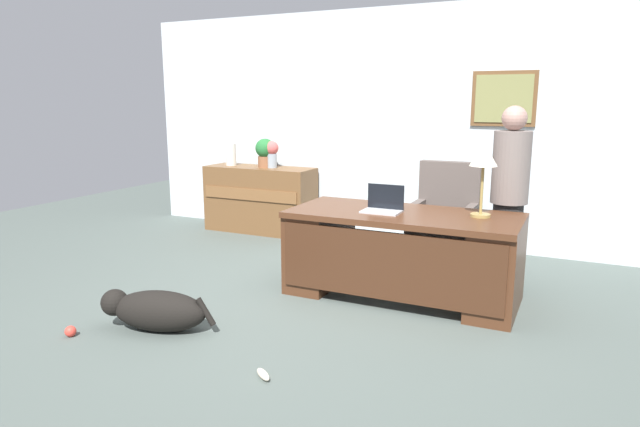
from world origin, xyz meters
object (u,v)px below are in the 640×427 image
at_px(credenza, 260,199).
at_px(vase_empty, 231,154).
at_px(dog_toy_bone, 263,374).
at_px(vase_with_flowers, 272,152).
at_px(dog_toy_ball, 71,331).
at_px(person_standing, 509,197).
at_px(dog_lying, 155,310).
at_px(potted_plant, 265,152).
at_px(desk, 401,252).
at_px(armchair, 444,223).
at_px(laptop, 383,205).
at_px(desk_lamp, 484,159).

bearing_deg(credenza, vase_empty, 179.83).
bearing_deg(dog_toy_bone, vase_with_flowers, 119.37).
xyz_separation_m(credenza, dog_toy_ball, (0.48, -3.39, -0.38)).
xyz_separation_m(person_standing, dog_lying, (-2.18, -2.11, -0.68)).
bearing_deg(credenza, dog_toy_ball, -81.85).
bearing_deg(credenza, potted_plant, 0.86).
xyz_separation_m(desk, armchair, (0.14, 0.94, 0.08)).
distance_m(credenza, vase_with_flowers, 0.63).
height_order(dog_lying, dog_toy_bone, dog_lying).
bearing_deg(laptop, vase_empty, 148.89).
xyz_separation_m(vase_with_flowers, vase_empty, (-0.61, -0.00, -0.05)).
relative_size(credenza, dog_toy_ball, 17.69).
bearing_deg(credenza, dog_toy_bone, -58.28).
relative_size(dog_lying, potted_plant, 2.41).
xyz_separation_m(vase_with_flowers, dog_toy_bone, (1.87, -3.31, -1.00)).
height_order(armchair, person_standing, person_standing).
bearing_deg(vase_with_flowers, laptop, -38.17).
xyz_separation_m(laptop, desk_lamp, (0.78, 0.14, 0.41)).
bearing_deg(dog_lying, desk_lamp, 38.07).
bearing_deg(credenza, armchair, -14.32).
bearing_deg(person_standing, dog_lying, -135.93).
height_order(armchair, vase_empty, vase_empty).
distance_m(armchair, person_standing, 0.77).
bearing_deg(potted_plant, laptop, -36.87).
relative_size(desk_lamp, vase_with_flowers, 1.79).
bearing_deg(armchair, dog_lying, -123.11).
bearing_deg(potted_plant, desk, -34.71).
distance_m(desk_lamp, dog_toy_bone, 2.40).
xyz_separation_m(desk_lamp, vase_empty, (-3.41, 1.44, -0.23)).
bearing_deg(vase_empty, armchair, -12.33).
relative_size(laptop, vase_empty, 1.13).
relative_size(credenza, desk_lamp, 2.39).
bearing_deg(person_standing, vase_empty, 165.45).
relative_size(armchair, person_standing, 0.66).
xyz_separation_m(laptop, potted_plant, (-2.11, 1.58, 0.24)).
xyz_separation_m(dog_lying, vase_empty, (-1.38, 3.03, 0.82)).
distance_m(person_standing, laptop, 1.14).
xyz_separation_m(dog_lying, vase_with_flowers, (-0.77, 3.03, 0.87)).
bearing_deg(armchair, vase_empty, 167.67).
xyz_separation_m(desk, laptop, (-0.17, -0.00, 0.39)).
bearing_deg(desk_lamp, vase_with_flowers, 152.67).
relative_size(desk, vase_empty, 6.78).
height_order(armchair, laptop, armchair).
distance_m(armchair, laptop, 1.04).
bearing_deg(dog_toy_ball, credenza, 98.15).
relative_size(person_standing, dog_toy_bone, 10.55).
relative_size(dog_lying, vase_with_flowers, 2.62).
relative_size(laptop, vase_with_flowers, 0.96).
relative_size(vase_empty, dog_toy_ball, 3.53).
distance_m(desk, desk_lamp, 1.01).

